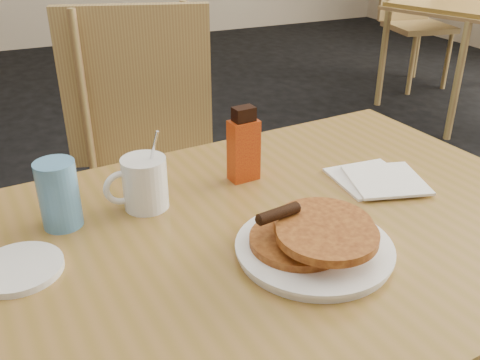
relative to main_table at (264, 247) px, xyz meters
name	(u,v)px	position (x,y,z in m)	size (l,w,h in m)	color
main_table	(264,247)	(0.00, 0.00, 0.00)	(1.34, 0.96, 0.75)	olive
chair_main_far	(150,147)	(-0.02, 0.75, -0.09)	(0.58, 0.59, 1.03)	#A88F4F
chair_neighbor_far	(413,10)	(2.57, 2.57, -0.14)	(0.50, 0.50, 0.95)	#A88F4F
pancake_plate	(315,241)	(0.04, -0.11, 0.07)	(0.27, 0.27, 0.08)	white
coffee_mug	(143,183)	(-0.18, 0.17, 0.10)	(0.13, 0.09, 0.17)	white
syrup_bottle	(244,147)	(0.05, 0.20, 0.12)	(0.07, 0.05, 0.17)	maroon
napkin_stack	(378,179)	(0.31, 0.07, 0.05)	(0.20, 0.21, 0.01)	white
blue_tumbler	(59,194)	(-0.34, 0.17, 0.11)	(0.07, 0.07, 0.13)	#538FC3
side_saucer	(19,269)	(-0.43, 0.05, 0.05)	(0.14, 0.14, 0.01)	white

